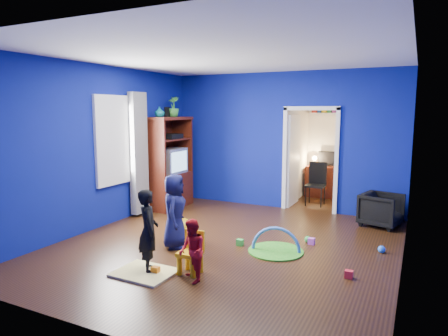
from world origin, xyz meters
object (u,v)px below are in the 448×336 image
at_px(toddler_red, 192,251).
at_px(tv_armoire, 169,163).
at_px(folding_chair, 315,185).
at_px(armchair, 381,210).
at_px(child_black, 148,231).
at_px(child_navy, 175,211).
at_px(kid_chair, 190,255).
at_px(vase, 159,112).
at_px(hopper_ball, 181,230).
at_px(crt_tv, 170,161).
at_px(study_desk, 325,182).
at_px(play_mat, 276,251).

distance_m(toddler_red, tv_armoire, 3.97).
bearing_deg(folding_chair, armchair, -36.90).
bearing_deg(child_black, child_navy, -30.34).
xyz_separation_m(kid_chair, folding_chair, (0.56, 4.47, 0.21)).
bearing_deg(vase, tv_armoire, 90.00).
xyz_separation_m(child_navy, hopper_ball, (-0.05, 0.25, -0.37)).
distance_m(vase, crt_tv, 1.09).
bearing_deg(study_desk, toddler_red, -94.17).
bearing_deg(kid_chair, crt_tv, 125.38).
xyz_separation_m(armchair, play_mat, (-1.28, -2.12, -0.29)).
bearing_deg(child_navy, hopper_ball, -11.47).
relative_size(tv_armoire, kid_chair, 3.92).
height_order(crt_tv, study_desk, crt_tv).
distance_m(armchair, study_desk, 2.53).
bearing_deg(toddler_red, armchair, 106.09).
bearing_deg(kid_chair, folding_chair, 80.78).
bearing_deg(kid_chair, vase, 128.95).
bearing_deg(kid_chair, tv_armoire, 125.87).
xyz_separation_m(vase, tv_armoire, (0.00, 0.30, -1.09)).
bearing_deg(tv_armoire, study_desk, 41.98).
xyz_separation_m(armchair, toddler_red, (-1.88, -3.57, 0.09)).
bearing_deg(hopper_ball, vase, 133.10).
distance_m(toddler_red, play_mat, 1.61).
xyz_separation_m(kid_chair, study_desk, (0.56, 5.43, 0.12)).
bearing_deg(vase, play_mat, -24.15).
xyz_separation_m(toddler_red, hopper_ball, (-0.93, 1.21, -0.19)).
height_order(crt_tv, folding_chair, crt_tv).
xyz_separation_m(child_navy, tv_armoire, (-1.53, 2.14, 0.41)).
bearing_deg(toddler_red, child_navy, 176.11).
bearing_deg(tv_armoire, crt_tv, 0.00).
distance_m(toddler_red, kid_chair, 0.29).
relative_size(child_black, hopper_ball, 2.76).
height_order(kid_chair, play_mat, kid_chair).
relative_size(child_black, study_desk, 1.25).
relative_size(child_black, child_navy, 0.96).
height_order(child_black, kid_chair, child_black).
distance_m(child_navy, crt_tv, 2.64).
bearing_deg(armchair, vase, 114.77).
distance_m(play_mat, folding_chair, 3.26).
relative_size(vase, kid_chair, 0.43).
distance_m(tv_armoire, kid_chair, 3.75).
bearing_deg(child_navy, play_mat, -94.30).
distance_m(tv_armoire, hopper_ball, 2.52).
height_order(armchair, child_navy, child_navy).
bearing_deg(folding_chair, play_mat, -86.79).
distance_m(hopper_ball, study_desk, 4.62).
bearing_deg(kid_chair, armchair, 56.94).
xyz_separation_m(child_navy, study_desk, (1.29, 4.67, -0.20)).
bearing_deg(toddler_red, hopper_ball, 171.17).
bearing_deg(play_mat, kid_chair, -120.64).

